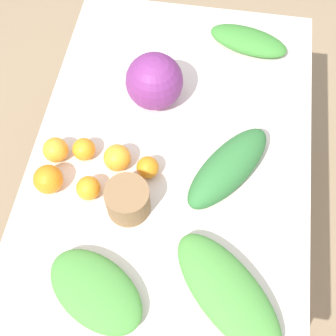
{
  "coord_description": "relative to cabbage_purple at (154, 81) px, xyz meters",
  "views": [
    {
      "loc": [
        0.65,
        0.1,
        1.91
      ],
      "look_at": [
        0.0,
        0.0,
        0.73
      ],
      "focal_mm": 50.0,
      "sensor_mm": 36.0,
      "label": 1
    }
  ],
  "objects": [
    {
      "name": "ground_plane",
      "position": [
        0.25,
        0.08,
        -0.8
      ],
      "size": [
        8.0,
        8.0,
        0.0
      ],
      "primitive_type": "plane",
      "color": "#937A5B"
    },
    {
      "name": "dining_table",
      "position": [
        0.25,
        0.08,
        -0.18
      ],
      "size": [
        1.39,
        0.83,
        0.71
      ],
      "color": "silver",
      "rests_on": "ground_plane"
    },
    {
      "name": "cabbage_purple",
      "position": [
        0.0,
        0.0,
        0.0
      ],
      "size": [
        0.18,
        0.18,
        0.18
      ],
      "primitive_type": "sphere",
      "color": "#7A2D75",
      "rests_on": "dining_table"
    },
    {
      "name": "paper_bag",
      "position": [
        0.39,
        -0.01,
        -0.04
      ],
      "size": [
        0.12,
        0.12,
        0.1
      ],
      "primitive_type": "cylinder",
      "color": "olive",
      "rests_on": "dining_table"
    },
    {
      "name": "greens_bunch_kale",
      "position": [
        -0.27,
        0.28,
        -0.06
      ],
      "size": [
        0.17,
        0.29,
        0.06
      ],
      "primitive_type": "ellipsoid",
      "rotation": [
        0.0,
        0.0,
        1.33
      ],
      "color": "#3D8433",
      "rests_on": "dining_table"
    },
    {
      "name": "greens_bunch_scallion",
      "position": [
        0.24,
        0.25,
        -0.04
      ],
      "size": [
        0.34,
        0.28,
        0.1
      ],
      "primitive_type": "ellipsoid",
      "rotation": [
        0.0,
        0.0,
        5.71
      ],
      "color": "#337538",
      "rests_on": "dining_table"
    },
    {
      "name": "greens_bunch_chard",
      "position": [
        0.64,
        -0.04,
        -0.06
      ],
      "size": [
        0.28,
        0.32,
        0.06
      ],
      "primitive_type": "ellipsoid",
      "rotation": [
        0.0,
        0.0,
        1.03
      ],
      "color": "#4C933D",
      "rests_on": "dining_table"
    },
    {
      "name": "greens_bunch_beet_tops",
      "position": [
        0.59,
        0.28,
        -0.05
      ],
      "size": [
        0.37,
        0.37,
        0.07
      ],
      "primitive_type": "ellipsoid",
      "rotation": [
        0.0,
        0.0,
        0.78
      ],
      "color": "#4C933D",
      "rests_on": "dining_table"
    },
    {
      "name": "orange_0",
      "position": [
        0.35,
        -0.24,
        -0.05
      ],
      "size": [
        0.08,
        0.08,
        0.08
      ],
      "primitive_type": "sphere",
      "color": "orange",
      "rests_on": "dining_table"
    },
    {
      "name": "orange_1",
      "position": [
        0.24,
        -0.17,
        -0.05
      ],
      "size": [
        0.07,
        0.07,
        0.07
      ],
      "primitive_type": "sphere",
      "color": "orange",
      "rests_on": "dining_table"
    },
    {
      "name": "orange_2",
      "position": [
        0.25,
        -0.25,
        -0.05
      ],
      "size": [
        0.07,
        0.07,
        0.07
      ],
      "primitive_type": "sphere",
      "color": "orange",
      "rests_on": "dining_table"
    },
    {
      "name": "orange_3",
      "position": [
        0.36,
        -0.13,
        -0.05
      ],
      "size": [
        0.07,
        0.07,
        0.07
      ],
      "primitive_type": "sphere",
      "color": "orange",
      "rests_on": "dining_table"
    },
    {
      "name": "orange_4",
      "position": [
        0.27,
        0.02,
        -0.06
      ],
      "size": [
        0.07,
        0.07,
        0.07
      ],
      "primitive_type": "sphere",
      "color": "orange",
      "rests_on": "dining_table"
    },
    {
      "name": "orange_5",
      "position": [
        0.26,
        -0.07,
        -0.05
      ],
      "size": [
        0.08,
        0.08,
        0.08
      ],
      "primitive_type": "sphere",
      "color": "orange",
      "rests_on": "dining_table"
    }
  ]
}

